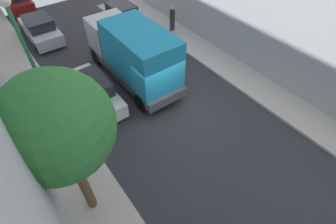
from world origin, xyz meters
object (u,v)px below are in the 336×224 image
object	(u,v)px
parked_car_left_3	(40,29)
street_tree_2	(57,127)
parked_car_left_4	(16,0)
lamp_post	(23,43)
parked_car_right_1	(122,15)
delivery_truck	(133,53)
parked_car_left_2	(92,92)
pedestrian	(172,18)

from	to	relation	value
parked_car_left_3	street_tree_2	bearing A→B (deg)	-100.66
parked_car_left_4	lamp_post	size ratio (longest dim) A/B	0.76
parked_car_right_1	delivery_truck	xyz separation A→B (m)	(-2.70, -6.19, 1.07)
parked_car_right_1	street_tree_2	world-z (taller)	street_tree_2
parked_car_left_3	parked_car_left_2	bearing A→B (deg)	-90.00
parked_car_left_4	lamp_post	xyz separation A→B (m)	(-1.90, -13.27, 3.08)
pedestrian	parked_car_left_2	bearing A→B (deg)	-156.07
parked_car_right_1	lamp_post	distance (m)	9.79
lamp_post	street_tree_2	bearing A→B (deg)	-95.43
parked_car_left_3	delivery_truck	xyz separation A→B (m)	(2.70, -7.68, 1.07)
parked_car_left_3	parked_car_left_4	world-z (taller)	same
pedestrian	delivery_truck	bearing A→B (deg)	-148.03
parked_car_left_3	pedestrian	xyz separation A→B (m)	(7.67, -4.57, 0.35)
parked_car_left_4	street_tree_2	size ratio (longest dim) A/B	0.73
parked_car_left_3	parked_car_left_4	distance (m)	6.04
parked_car_left_2	street_tree_2	distance (m)	6.71
parked_car_left_4	delivery_truck	bearing A→B (deg)	-78.86
parked_car_left_3	parked_car_right_1	world-z (taller)	same
parked_car_left_4	lamp_post	world-z (taller)	lamp_post
street_tree_2	lamp_post	xyz separation A→B (m)	(0.55, 5.79, -0.62)
delivery_truck	street_tree_2	distance (m)	7.87
parked_car_left_2	pedestrian	size ratio (longest dim) A/B	2.44
parked_car_left_2	lamp_post	size ratio (longest dim) A/B	0.76
parked_car_left_4	pedestrian	distance (m)	13.10
parked_car_left_4	delivery_truck	distance (m)	14.02
street_tree_2	parked_car_left_2	bearing A→B (deg)	64.08
delivery_truck	pedestrian	world-z (taller)	delivery_truck
parked_car_left_2	lamp_post	world-z (taller)	lamp_post
parked_car_left_4	delivery_truck	world-z (taller)	delivery_truck
parked_car_left_2	pedestrian	distance (m)	8.40
lamp_post	parked_car_left_2	bearing A→B (deg)	-21.54
delivery_truck	street_tree_2	bearing A→B (deg)	-133.95
parked_car_left_2	parked_car_right_1	size ratio (longest dim) A/B	1.00
parked_car_right_1	street_tree_2	size ratio (longest dim) A/B	0.73
parked_car_right_1	parked_car_left_4	bearing A→B (deg)	125.68
street_tree_2	delivery_truck	bearing A→B (deg)	46.05
parked_car_left_4	lamp_post	distance (m)	13.75
parked_car_left_3	pedestrian	bearing A→B (deg)	-30.82
parked_car_left_3	lamp_post	distance (m)	8.08
pedestrian	street_tree_2	xyz separation A→B (m)	(-10.12, -8.44, 3.34)
parked_car_left_3	pedestrian	world-z (taller)	pedestrian
parked_car_left_4	parked_car_right_1	bearing A→B (deg)	-54.32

